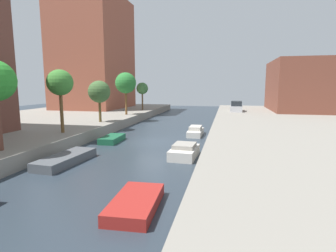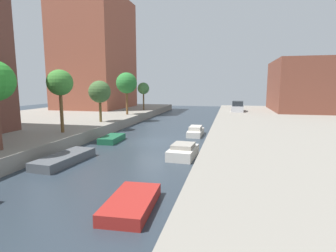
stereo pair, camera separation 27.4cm
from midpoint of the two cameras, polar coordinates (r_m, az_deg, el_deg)
ground_plane at (r=23.31m, az=-4.08°, el=-3.35°), size 84.00×84.00×0.00m
quay_left at (r=30.97m, az=-31.77°, el=-0.72°), size 20.00×64.00×1.00m
apartment_tower_far at (r=48.88m, az=-15.61°, el=14.61°), size 10.00×13.12×18.44m
low_block_right at (r=46.44m, az=27.01°, el=7.64°), size 10.00×13.27×7.61m
street_tree_2 at (r=23.36m, az=-22.27°, el=8.39°), size 2.07×2.07×5.09m
street_tree_3 at (r=29.15m, az=-14.64°, el=7.00°), size 2.30×2.30×4.33m
street_tree_4 at (r=36.05m, az=-9.19°, el=8.96°), size 2.74×2.74×5.52m
street_tree_5 at (r=42.67m, az=-5.67°, el=7.89°), size 1.82×1.82×4.30m
parked_car at (r=41.64m, az=14.15°, el=3.95°), size 1.94×4.31×1.56m
moored_boat_left_2 at (r=18.06m, az=-21.28°, el=-6.57°), size 1.91×4.59×0.54m
moored_boat_left_3 at (r=23.72m, az=-12.08°, el=-2.70°), size 1.53×3.10×0.50m
moored_boat_right_1 at (r=11.04m, az=-7.60°, el=-15.92°), size 1.84×3.39×0.48m
moored_boat_right_2 at (r=18.25m, az=3.07°, el=-5.39°), size 1.79×3.16×0.93m
moored_boat_right_3 at (r=26.33m, az=5.57°, el=-1.15°), size 1.32×3.50×0.91m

